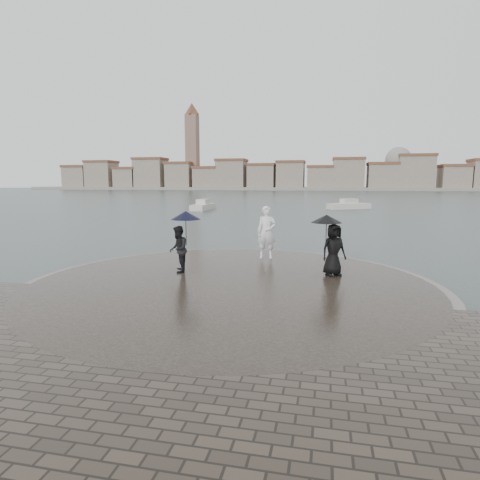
# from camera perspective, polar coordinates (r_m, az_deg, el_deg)

# --- Properties ---
(ground) EXTENTS (400.00, 400.00, 0.00)m
(ground) POSITION_cam_1_polar(r_m,az_deg,el_deg) (9.07, -6.57, -13.44)
(ground) COLOR #2B3835
(ground) RESTS_ON ground
(kerb_ring) EXTENTS (12.50, 12.50, 0.32)m
(kerb_ring) POSITION_cam_1_polar(r_m,az_deg,el_deg) (12.22, -1.29, -6.86)
(kerb_ring) COLOR gray
(kerb_ring) RESTS_ON ground
(quay_tip) EXTENTS (11.90, 11.90, 0.36)m
(quay_tip) POSITION_cam_1_polar(r_m,az_deg,el_deg) (12.21, -1.29, -6.76)
(quay_tip) COLOR #2D261E
(quay_tip) RESTS_ON ground
(statue) EXTENTS (0.81, 0.59, 2.06)m
(statue) POSITION_cam_1_polar(r_m,az_deg,el_deg) (15.78, 3.80, 1.11)
(statue) COLOR white
(statue) RESTS_ON quay_tip
(visitor_left) EXTENTS (1.14, 1.05, 2.04)m
(visitor_left) POSITION_cam_1_polar(r_m,az_deg,el_deg) (13.38, -8.48, 0.07)
(visitor_left) COLOR black
(visitor_left) RESTS_ON quay_tip
(visitor_right) EXTENTS (1.25, 1.04, 1.95)m
(visitor_right) POSITION_cam_1_polar(r_m,az_deg,el_deg) (13.14, 12.91, -0.18)
(visitor_right) COLOR black
(visitor_right) RESTS_ON quay_tip
(far_skyline) EXTENTS (260.00, 20.00, 37.00)m
(far_skyline) POSITION_cam_1_polar(r_m,az_deg,el_deg) (168.94, 9.17, 8.90)
(far_skyline) COLOR gray
(far_skyline) RESTS_ON ground
(boats) EXTENTS (20.97, 10.22, 1.50)m
(boats) POSITION_cam_1_polar(r_m,az_deg,el_deg) (49.71, 5.31, 4.79)
(boats) COLOR beige
(boats) RESTS_ON ground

